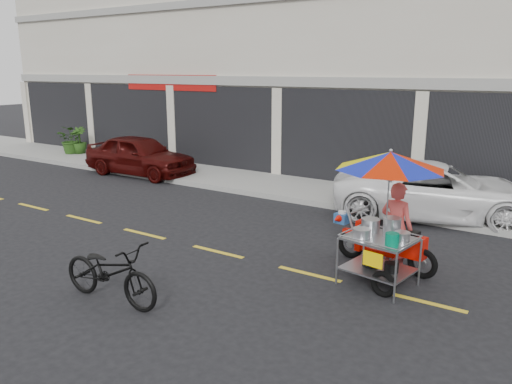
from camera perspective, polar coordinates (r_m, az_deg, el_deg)
The scene contains 9 objects.
ground at distance 8.85m, azimuth 6.12°, elevation -9.32°, with size 90.00×90.00×0.00m, color black.
sidewalk at distance 13.72m, azimuth 16.63°, elevation -1.06°, with size 45.00×3.00×0.15m, color gray.
centerline at distance 8.85m, azimuth 6.12°, elevation -9.30°, with size 42.00×0.10×0.01m, color gold.
maroon_sedan at distance 17.16m, azimuth -13.14°, elevation 4.12°, with size 1.59×3.96×1.35m, color #360605.
white_pickup at distance 12.60m, azimuth 19.90°, elevation 0.15°, with size 2.21×4.79×1.33m, color white.
plant_tall at distance 21.49m, azimuth -20.35°, elevation 5.63°, with size 1.01×0.88×1.13m, color #224413.
plant_short at distance 21.44m, azimuth -19.59°, elevation 5.60°, with size 0.60×0.60×1.07m, color #224413.
near_bicycle at distance 7.96m, azimuth -16.33°, elevation -8.76°, with size 0.65×1.85×0.97m, color black.
food_vendor_rig at distance 8.45m, azimuth 15.06°, elevation -0.60°, with size 2.26×2.06×2.28m.
Camera 1 is at (3.62, -7.29, 3.47)m, focal length 35.00 mm.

